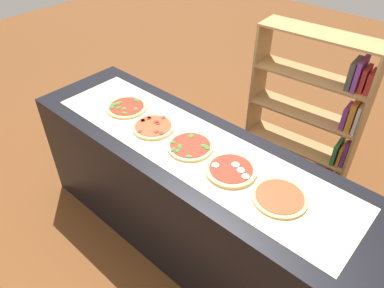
{
  "coord_description": "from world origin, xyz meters",
  "views": [
    {
      "loc": [
        1.22,
        -1.36,
        2.41
      ],
      "look_at": [
        0.0,
        0.0,
        0.96
      ],
      "focal_mm": 33.92,
      "sensor_mm": 36.0,
      "label": 1
    }
  ],
  "objects": [
    {
      "name": "counter",
      "position": [
        0.0,
        0.0,
        0.47
      ],
      "size": [
        2.58,
        0.76,
        0.94
      ],
      "primitive_type": "cube",
      "color": "black",
      "rests_on": "ground_plane"
    },
    {
      "name": "bookshelf",
      "position": [
        0.33,
        1.22,
        0.65
      ],
      "size": [
        0.96,
        0.34,
        1.4
      ],
      "color": "#A87A47",
      "rests_on": "ground_plane"
    },
    {
      "name": "pizza_spinach_2",
      "position": [
        0.0,
        -0.02,
        0.95
      ],
      "size": [
        0.3,
        0.3,
        0.03
      ],
      "color": "#E5C17F",
      "rests_on": "parchment_paper"
    },
    {
      "name": "ground_plane",
      "position": [
        0.0,
        0.0,
        0.0
      ],
      "size": [
        12.0,
        12.0,
        0.0
      ],
      "primitive_type": "plane",
      "color": "brown"
    },
    {
      "name": "pizza_spinach_0",
      "position": [
        -0.66,
        0.01,
        0.95
      ],
      "size": [
        0.3,
        0.3,
        0.02
      ],
      "color": "#DBB26B",
      "rests_on": "parchment_paper"
    },
    {
      "name": "pizza_plain_4",
      "position": [
        0.66,
        -0.02,
        0.95
      ],
      "size": [
        0.31,
        0.31,
        0.02
      ],
      "color": "#DBB26B",
      "rests_on": "parchment_paper"
    },
    {
      "name": "pizza_pepperoni_1",
      "position": [
        -0.33,
        -0.03,
        0.96
      ],
      "size": [
        0.29,
        0.29,
        0.03
      ],
      "color": "#E5C17F",
      "rests_on": "parchment_paper"
    },
    {
      "name": "pizza_mozzarella_3",
      "position": [
        0.33,
        -0.02,
        0.96
      ],
      "size": [
        0.31,
        0.31,
        0.03
      ],
      "color": "#DBB26B",
      "rests_on": "parchment_paper"
    },
    {
      "name": "parchment_paper",
      "position": [
        0.0,
        0.0,
        0.94
      ],
      "size": [
        2.21,
        0.55,
        0.0
      ],
      "primitive_type": "cube",
      "color": "beige",
      "rests_on": "counter"
    }
  ]
}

